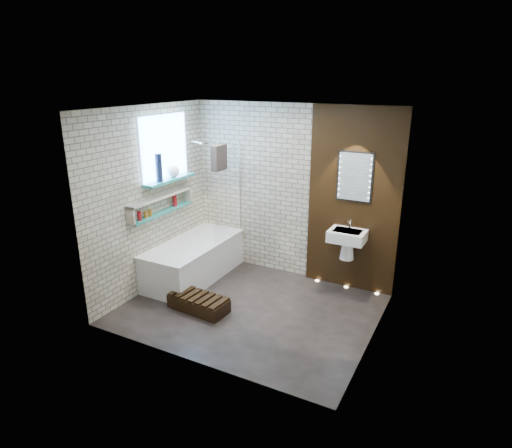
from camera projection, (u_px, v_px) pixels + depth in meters
The scene contains 15 objects.
ground at pixel (251, 308), 5.90m from camera, with size 3.20×3.20×0.00m, color black.
room_shell at pixel (250, 216), 5.48m from camera, with size 3.24×3.20×2.60m.
walnut_panel at pixel (354, 201), 6.13m from camera, with size 1.30×0.06×2.60m, color black.
clerestory_window at pixel (165, 154), 6.27m from camera, with size 0.18×1.00×0.94m.
display_niche at pixel (162, 205), 6.31m from camera, with size 0.14×1.30×0.26m.
bathtub at pixel (194, 260), 6.72m from camera, with size 0.79×1.74×0.70m.
bath_screen at pixel (228, 193), 6.62m from camera, with size 0.01×0.78×1.40m, color white.
towel at pixel (219, 158), 6.26m from camera, with size 0.11×0.28×0.36m, color black.
shower_head at pixel (204, 143), 6.63m from camera, with size 0.18×0.18×0.02m, color silver.
washbasin at pixel (347, 240), 6.13m from camera, with size 0.50×0.36×0.58m.
led_mirror at pixel (355, 177), 5.99m from camera, with size 0.50×0.02×0.70m.
walnut_step at pixel (199, 304), 5.85m from camera, with size 0.80×0.36×0.18m, color black.
niche_bottles at pixel (159, 208), 6.27m from camera, with size 0.07×0.83×0.17m.
sill_vases at pixel (168, 170), 6.28m from camera, with size 0.18×0.45×0.39m.
floor_uplights at pixel (346, 287), 6.49m from camera, with size 0.96×0.06×0.01m.
Camera 1 is at (2.48, -4.60, 2.97)m, focal length 30.94 mm.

